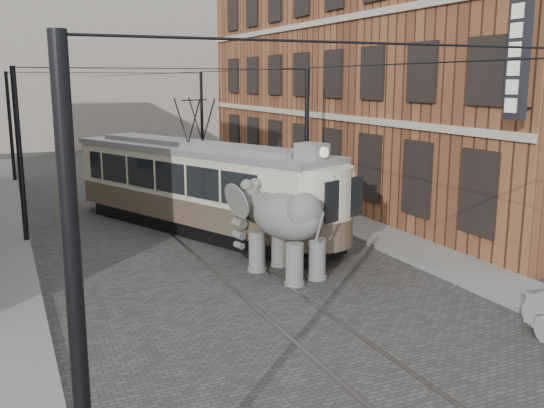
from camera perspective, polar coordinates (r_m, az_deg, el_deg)
name	(u,v)px	position (r m, az deg, el deg)	size (l,w,h in m)	color
ground	(241,272)	(18.07, -2.90, -6.38)	(120.00, 120.00, 0.00)	#42403D
tram_rails	(241,272)	(18.07, -2.90, -6.34)	(1.54, 80.00, 0.02)	slate
sidewalk_right	(409,248)	(20.87, 12.69, -3.98)	(2.00, 60.00, 0.15)	slate
sidewalk_left	(0,302)	(16.97, -24.06, -8.33)	(2.00, 60.00, 0.15)	slate
brick_building	(387,70)	(30.38, 10.64, 12.16)	(8.00, 26.00, 12.00)	brown
distant_block	(72,63)	(56.42, -18.15, 12.41)	(28.00, 10.00, 14.00)	gray
catenary	(184,153)	(22.04, -8.18, 4.75)	(11.00, 30.20, 6.00)	black
tram	(196,166)	(22.64, -7.11, 3.53)	(2.54, 12.31, 4.88)	#BEBA9A
elephant	(286,230)	(17.49, 1.36, -2.49)	(2.37, 4.31, 2.64)	#5D5B56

